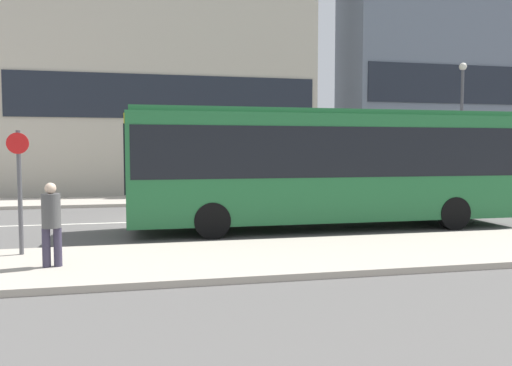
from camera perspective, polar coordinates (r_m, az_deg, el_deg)
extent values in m
plane|color=#595654|center=(16.54, -9.54, -4.33)|extent=(120.00, 120.00, 0.00)
cube|color=#B2A899|center=(10.38, -7.85, -8.80)|extent=(44.00, 3.50, 0.13)
cube|color=#B2A899|center=(22.73, -10.31, -1.96)|extent=(44.00, 3.50, 0.13)
cube|color=silver|center=(16.54, -9.54, -4.31)|extent=(41.80, 0.16, 0.01)
cube|color=beige|center=(28.76, -10.39, 17.39)|extent=(16.05, 4.15, 18.21)
cube|color=#1E232D|center=(25.98, -10.12, 9.68)|extent=(15.40, 0.08, 2.20)
cube|color=slate|center=(35.20, 23.09, 17.91)|extent=(15.79, 4.19, 22.15)
cube|color=#1E232D|center=(32.60, 25.04, 10.09)|extent=(15.16, 0.08, 2.20)
cube|color=#236B38|center=(14.92, 7.98, 1.81)|extent=(11.42, 2.44, 3.00)
cube|color=black|center=(14.91, 8.00, 3.54)|extent=(11.19, 2.47, 1.38)
cube|color=#236B38|center=(14.95, 8.04, 7.84)|extent=(11.24, 2.24, 0.14)
cube|color=black|center=(14.00, -14.60, 2.70)|extent=(0.05, 2.14, 1.80)
cube|color=yellow|center=(14.02, -14.67, 6.88)|extent=(0.04, 1.71, 0.32)
cylinder|color=black|center=(13.12, -5.05, -4.29)|extent=(0.96, 0.28, 0.96)
cylinder|color=black|center=(15.30, -6.10, -3.14)|extent=(0.96, 0.28, 0.96)
cylinder|color=black|center=(15.66, 21.64, -3.23)|extent=(0.96, 0.28, 0.96)
cylinder|color=black|center=(17.53, 17.60, -2.41)|extent=(0.96, 0.28, 0.96)
cube|color=silver|center=(24.44, 23.26, -0.81)|extent=(3.93, 1.81, 0.68)
cube|color=#21262B|center=(24.34, 23.07, 0.53)|extent=(2.16, 1.59, 0.47)
cylinder|color=black|center=(24.55, 26.67, -1.33)|extent=(0.60, 0.18, 0.60)
cylinder|color=black|center=(25.83, 24.40, -1.03)|extent=(0.60, 0.18, 0.60)
cylinder|color=black|center=(23.09, 21.96, -1.50)|extent=(0.60, 0.18, 0.60)
cylinder|color=black|center=(24.45, 19.81, -1.17)|extent=(0.60, 0.18, 0.60)
cylinder|color=#383347|center=(10.18, -21.71, -6.80)|extent=(0.15, 0.15, 0.74)
cylinder|color=#383347|center=(10.20, -22.84, -6.82)|extent=(0.15, 0.15, 0.74)
cylinder|color=#4C4C4C|center=(10.09, -22.38, -2.96)|extent=(0.34, 0.34, 0.64)
sphere|color=beige|center=(10.05, -22.44, -0.56)|extent=(0.21, 0.21, 0.21)
cylinder|color=#4C4C51|center=(11.51, -25.38, -1.02)|extent=(0.09, 0.09, 2.60)
cylinder|color=red|center=(11.42, -25.60, 4.11)|extent=(0.44, 0.03, 0.44)
cylinder|color=#4C4C51|center=(26.02, 22.40, 5.35)|extent=(0.14, 0.14, 6.05)
sphere|color=silver|center=(26.30, 22.58, 12.19)|extent=(0.36, 0.36, 0.36)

